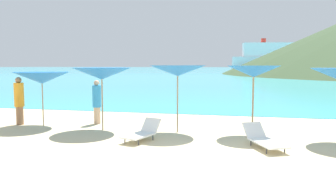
{
  "coord_description": "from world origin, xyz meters",
  "views": [
    {
      "loc": [
        0.88,
        -7.31,
        2.36
      ],
      "look_at": [
        -1.96,
        5.2,
        1.2
      ],
      "focal_mm": 34.48,
      "sensor_mm": 36.0,
      "label": 1
    }
  ],
  "objects": [
    {
      "name": "umbrella_1",
      "position": [
        -4.04,
        3.54,
        2.06
      ],
      "size": [
        2.21,
        2.21,
        2.28
      ],
      "color": "#9E7F59",
      "rests_on": "ground_plane"
    },
    {
      "name": "lounge_chair_2",
      "position": [
        1.55,
        2.21,
        0.25
      ],
      "size": [
        1.28,
        1.81,
        0.6
      ],
      "rotation": [
        0.0,
        0.0,
        0.44
      ],
      "color": "white",
      "rests_on": "ground_plane"
    },
    {
      "name": "ground_plane",
      "position": [
        0.0,
        10.0,
        -0.15
      ],
      "size": [
        50.0,
        100.0,
        0.3
      ],
      "primitive_type": "cube",
      "color": "beige"
    },
    {
      "name": "cruise_ship",
      "position": [
        22.16,
        226.91,
        7.94
      ],
      "size": [
        55.65,
        17.39,
        20.89
      ],
      "rotation": [
        0.0,
        0.0,
        0.15
      ],
      "color": "white",
      "rests_on": "ocean_water"
    },
    {
      "name": "beachgoer_1",
      "position": [
        -4.78,
        4.65,
        0.94
      ],
      "size": [
        0.35,
        0.35,
        1.77
      ],
      "rotation": [
        0.0,
        0.0,
        1.19
      ],
      "color": "#DBAA84",
      "rests_on": "ground_plane"
    },
    {
      "name": "lounge_chair_1",
      "position": [
        -2.12,
        2.25,
        0.26
      ],
      "size": [
        1.02,
        1.53,
        0.63
      ],
      "rotation": [
        0.0,
        0.0,
        -0.33
      ],
      "color": "white",
      "rests_on": "ground_plane"
    },
    {
      "name": "ocean_water",
      "position": [
        0.0,
        227.92,
        0.01
      ],
      "size": [
        650.0,
        440.0,
        0.02
      ],
      "primitive_type": "cube",
      "color": "#38B7CC",
      "rests_on": "ground_plane"
    },
    {
      "name": "beachgoer_0",
      "position": [
        -7.7,
        3.78,
        1.0
      ],
      "size": [
        0.37,
        0.37,
        1.9
      ],
      "rotation": [
        0.0,
        0.0,
        5.84
      ],
      "color": "#A3704C",
      "rests_on": "ground_plane"
    },
    {
      "name": "umbrella_3",
      "position": [
        1.29,
        3.93,
        2.15
      ],
      "size": [
        1.94,
        1.94,
        2.35
      ],
      "color": "#9E7F59",
      "rests_on": "ground_plane"
    },
    {
      "name": "umbrella_2",
      "position": [
        -1.28,
        3.75,
        2.17
      ],
      "size": [
        2.01,
        2.01,
        2.36
      ],
      "color": "#9E7F59",
      "rests_on": "ground_plane"
    },
    {
      "name": "umbrella_0",
      "position": [
        -6.66,
        3.79,
        1.88
      ],
      "size": [
        2.29,
        2.29,
        2.11
      ],
      "color": "#9E7F59",
      "rests_on": "ground_plane"
    }
  ]
}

